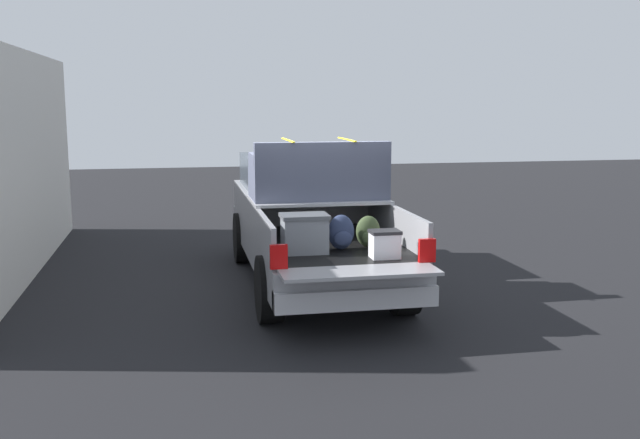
% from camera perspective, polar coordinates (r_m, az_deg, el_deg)
% --- Properties ---
extents(ground_plane, '(40.00, 40.00, 0.00)m').
position_cam_1_polar(ground_plane, '(11.09, -0.61, -5.12)').
color(ground_plane, black).
extents(pickup_truck, '(6.05, 2.06, 2.23)m').
position_cam_1_polar(pickup_truck, '(11.24, -0.97, 0.16)').
color(pickup_truck, gray).
rests_on(pickup_truck, ground_plane).
extents(building_facade, '(8.42, 0.36, 3.56)m').
position_cam_1_polar(building_facade, '(12.34, -22.66, 4.02)').
color(building_facade, silver).
rests_on(building_facade, ground_plane).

